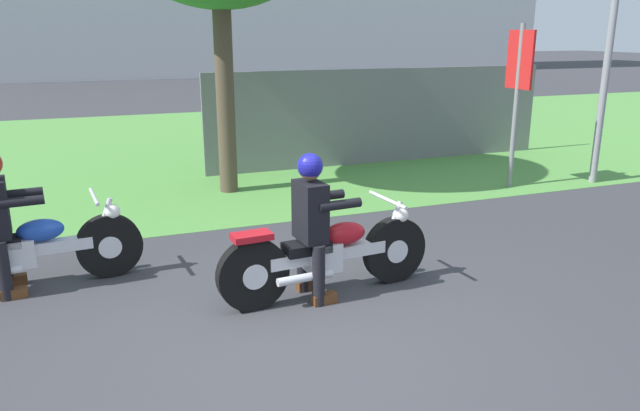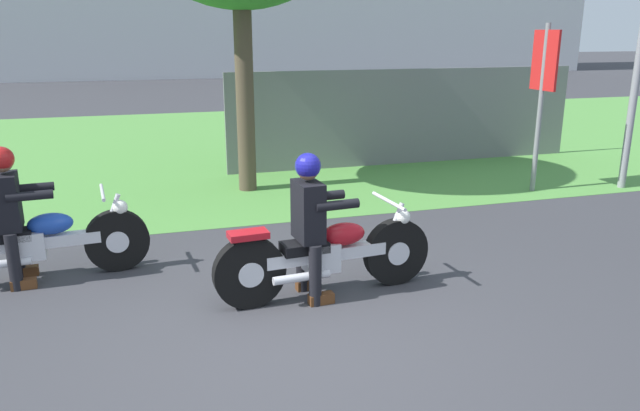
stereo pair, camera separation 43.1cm
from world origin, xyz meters
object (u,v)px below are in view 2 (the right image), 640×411
object	(u,v)px
motorcycle_lead	(327,255)
motorcycle_follow	(34,244)
rider_lead	(310,215)
sign_banner	(543,82)
rider_follow	(10,205)

from	to	relation	value
motorcycle_lead	motorcycle_follow	xyz separation A→B (m)	(-2.75, 1.18, -0.00)
rider_lead	motorcycle_follow	size ratio (longest dim) A/B	0.62
motorcycle_lead	sign_banner	world-z (taller)	sign_banner
motorcycle_lead	rider_lead	distance (m)	0.46
motorcycle_follow	sign_banner	world-z (taller)	sign_banner
motorcycle_follow	rider_follow	size ratio (longest dim) A/B	1.62
rider_lead	rider_follow	size ratio (longest dim) A/B	1.00
rider_lead	rider_follow	xyz separation A→B (m)	(-2.75, 1.18, -0.00)
rider_follow	sign_banner	distance (m)	7.55
rider_follow	motorcycle_follow	bearing A→B (deg)	-0.79
rider_lead	sign_banner	world-z (taller)	sign_banner
motorcycle_lead	rider_follow	size ratio (longest dim) A/B	1.56
rider_lead	motorcycle_follow	distance (m)	2.88
motorcycle_lead	sign_banner	distance (m)	5.41
rider_lead	sign_banner	size ratio (longest dim) A/B	0.55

